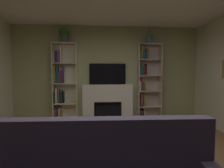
# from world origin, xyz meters

# --- Properties ---
(wall_back_accent) EXTENTS (5.40, 0.06, 2.73)m
(wall_back_accent) POSITION_xyz_m (0.00, 2.73, 1.36)
(wall_back_accent) COLOR tan
(wall_back_accent) RESTS_ON ground_plane
(fireplace) EXTENTS (1.51, 0.51, 1.07)m
(fireplace) POSITION_xyz_m (0.00, 2.59, 0.56)
(fireplace) COLOR white
(fireplace) RESTS_ON ground_plane
(tv) EXTENTS (1.03, 0.06, 0.59)m
(tv) POSITION_xyz_m (0.00, 2.67, 1.37)
(tv) COLOR black
(tv) RESTS_ON fireplace
(bookshelf_left) EXTENTS (0.65, 0.27, 2.22)m
(bookshelf_left) POSITION_xyz_m (-1.26, 2.60, 1.09)
(bookshelf_left) COLOR beige
(bookshelf_left) RESTS_ON ground_plane
(bookshelf_right) EXTENTS (0.65, 0.31, 2.22)m
(bookshelf_right) POSITION_xyz_m (1.10, 2.59, 1.10)
(bookshelf_right) COLOR beige
(bookshelf_right) RESTS_ON ground_plane
(potted_plant) EXTENTS (0.26, 0.26, 0.40)m
(potted_plant) POSITION_xyz_m (-1.18, 2.55, 2.44)
(potted_plant) COLOR #495258
(potted_plant) RESTS_ON bookshelf_left
(vase_with_flowers) EXTENTS (0.16, 0.16, 0.45)m
(vase_with_flowers) POSITION_xyz_m (1.18, 2.55, 2.37)
(vase_with_flowers) COLOR teal
(vase_with_flowers) RESTS_ON bookshelf_right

